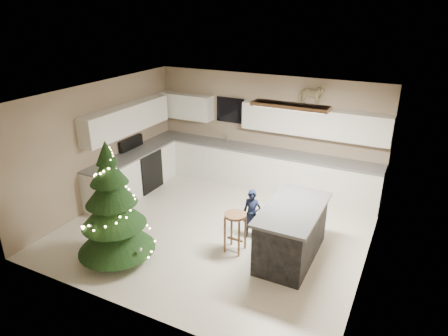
{
  "coord_description": "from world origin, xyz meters",
  "views": [
    {
      "loc": [
        3.15,
        -5.92,
        4.04
      ],
      "look_at": [
        0.0,
        0.35,
        1.15
      ],
      "focal_mm": 32.0,
      "sensor_mm": 36.0,
      "label": 1
    }
  ],
  "objects": [
    {
      "name": "ground_plane",
      "position": [
        0.0,
        0.0,
        0.0
      ],
      "size": [
        5.5,
        5.5,
        0.0
      ],
      "primitive_type": "plane",
      "color": "silver"
    },
    {
      "name": "island",
      "position": [
        1.56,
        -0.23,
        0.48
      ],
      "size": [
        0.9,
        1.7,
        0.95
      ],
      "color": "black",
      "rests_on": "ground_plane"
    },
    {
      "name": "christmas_tree",
      "position": [
        -1.05,
        -1.6,
        0.87
      ],
      "size": [
        1.33,
        1.28,
        2.12
      ],
      "rotation": [
        0.0,
        0.0,
        -0.03
      ],
      "color": "#3F2816",
      "rests_on": "ground_plane"
    },
    {
      "name": "bar_stool",
      "position": [
        0.64,
        -0.49,
        0.55
      ],
      "size": [
        0.38,
        0.38,
        0.73
      ],
      "rotation": [
        0.0,
        0.0,
        0.34
      ],
      "color": "brown",
      "rests_on": "ground_plane"
    },
    {
      "name": "rocking_horse",
      "position": [
        1.04,
        2.33,
        2.26
      ],
      "size": [
        0.57,
        0.26,
        0.5
      ],
      "rotation": [
        0.0,
        0.0,
        1.58
      ],
      "color": "brown",
      "rests_on": "cabinetry"
    },
    {
      "name": "toddler",
      "position": [
        0.71,
        0.06,
        0.47
      ],
      "size": [
        0.36,
        0.26,
        0.95
      ],
      "primitive_type": "imported",
      "rotation": [
        0.0,
        0.0,
        0.09
      ],
      "color": "#12213F",
      "rests_on": "ground_plane"
    },
    {
      "name": "cabinetry",
      "position": [
        -0.91,
        1.65,
        0.76
      ],
      "size": [
        5.5,
        3.2,
        2.0
      ],
      "color": "white",
      "rests_on": "ground_plane"
    },
    {
      "name": "room_shell",
      "position": [
        0.02,
        0.0,
        1.75
      ],
      "size": [
        5.52,
        5.02,
        2.61
      ],
      "color": "tan",
      "rests_on": "ground_plane"
    }
  ]
}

